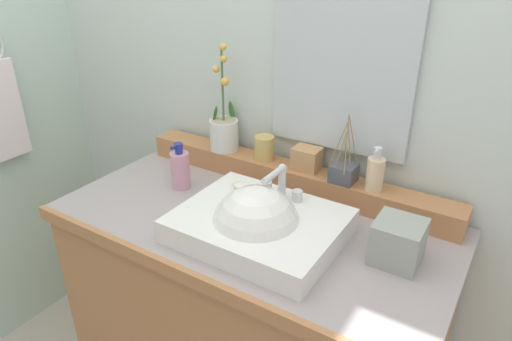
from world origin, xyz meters
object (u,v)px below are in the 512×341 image
(tissue_box, at_px, (398,242))
(soap_bar, at_px, (242,186))
(hand_towel, at_px, (3,111))
(reed_diffuser, at_px, (344,172))
(lotion_bottle, at_px, (180,169))
(potted_plant, at_px, (224,130))
(tumbler_cup, at_px, (264,148))
(soap_dispenser, at_px, (375,173))
(trinket_box, at_px, (307,159))
(sink_basin, at_px, (257,228))

(tissue_box, bearing_deg, soap_bar, 179.54)
(tissue_box, height_order, hand_towel, hand_towel)
(reed_diffuser, relative_size, tissue_box, 1.81)
(soap_bar, distance_m, lotion_bottle, 0.27)
(potted_plant, distance_m, tumbler_cup, 0.18)
(tissue_box, bearing_deg, soap_dispenser, 124.74)
(soap_dispenser, relative_size, tissue_box, 1.13)
(trinket_box, height_order, tissue_box, trinket_box)
(soap_bar, xyz_separation_m, soap_dispenser, (0.37, 0.21, 0.06))
(soap_bar, bearing_deg, tumbler_cup, 102.99)
(reed_diffuser, height_order, trinket_box, reed_diffuser)
(potted_plant, distance_m, trinket_box, 0.35)
(potted_plant, distance_m, tissue_box, 0.79)
(soap_bar, bearing_deg, hand_towel, -173.55)
(potted_plant, relative_size, trinket_box, 4.26)
(reed_diffuser, relative_size, trinket_box, 2.50)
(trinket_box, relative_size, lotion_bottle, 0.55)
(potted_plant, height_order, hand_towel, potted_plant)
(sink_basin, bearing_deg, soap_bar, 138.53)
(reed_diffuser, height_order, hand_towel, hand_towel)
(sink_basin, height_order, hand_towel, hand_towel)
(tumbler_cup, bearing_deg, tissue_box, -21.64)
(trinket_box, bearing_deg, lotion_bottle, -151.72)
(soap_dispenser, distance_m, hand_towel, 1.51)
(reed_diffuser, distance_m, lotion_bottle, 0.57)
(soap_dispenser, xyz_separation_m, tissue_box, (0.15, -0.21, -0.08))
(soap_dispenser, xyz_separation_m, reed_diffuser, (-0.11, 0.00, -0.03))
(soap_dispenser, relative_size, lotion_bottle, 0.86)
(tumbler_cup, bearing_deg, reed_diffuser, -1.46)
(soap_bar, relative_size, lotion_bottle, 0.41)
(soap_bar, distance_m, tumbler_cup, 0.23)
(soap_dispenser, distance_m, tumbler_cup, 0.42)
(hand_towel, bearing_deg, lotion_bottle, 9.13)
(soap_bar, height_order, reed_diffuser, reed_diffuser)
(potted_plant, xyz_separation_m, tumbler_cup, (0.18, -0.00, -0.03))
(soap_dispenser, xyz_separation_m, trinket_box, (-0.25, 0.02, -0.02))
(sink_basin, distance_m, trinket_box, 0.36)
(trinket_box, distance_m, tissue_box, 0.47)
(tumbler_cup, height_order, hand_towel, hand_towel)
(potted_plant, xyz_separation_m, hand_towel, (-0.87, -0.35, 0.02))
(sink_basin, height_order, lotion_bottle, sink_basin)
(sink_basin, relative_size, tissue_box, 3.68)
(tumbler_cup, distance_m, tissue_box, 0.61)
(potted_plant, xyz_separation_m, soap_dispenser, (0.60, -0.02, -0.02))
(reed_diffuser, distance_m, trinket_box, 0.15)
(soap_bar, xyz_separation_m, potted_plant, (-0.23, 0.22, 0.08))
(trinket_box, bearing_deg, soap_dispenser, -6.29)
(sink_basin, xyz_separation_m, lotion_bottle, (-0.40, 0.12, 0.04))
(hand_towel, bearing_deg, tissue_box, 4.26)
(soap_bar, xyz_separation_m, lotion_bottle, (-0.27, 0.01, -0.01))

